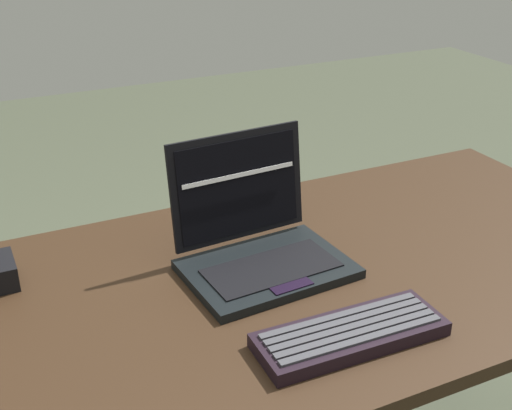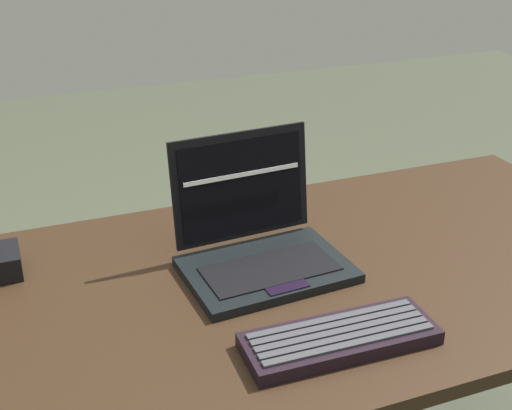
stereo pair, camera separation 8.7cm
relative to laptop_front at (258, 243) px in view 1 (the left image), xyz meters
name	(u,v)px [view 1 (the left image)]	position (x,y,z in m)	size (l,w,h in m)	color
desk	(233,331)	(-0.08, -0.06, -0.14)	(1.78, 0.74, 0.74)	black
laptop_front	(258,243)	(0.00, 0.00, 0.00)	(0.32, 0.26, 0.24)	black
external_keyboard	(351,334)	(0.03, -0.28, -0.04)	(0.32, 0.12, 0.03)	black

